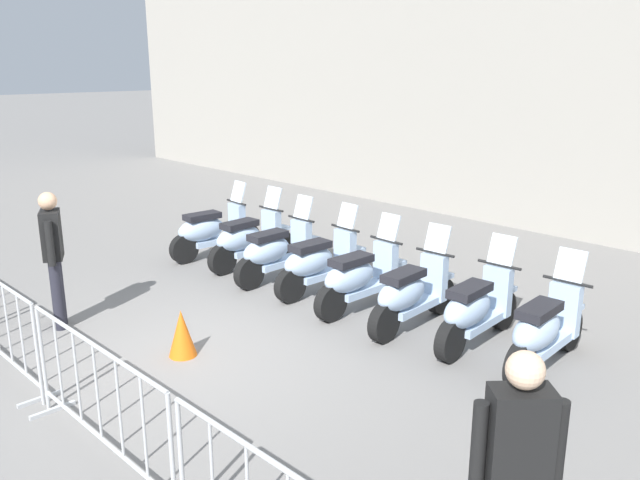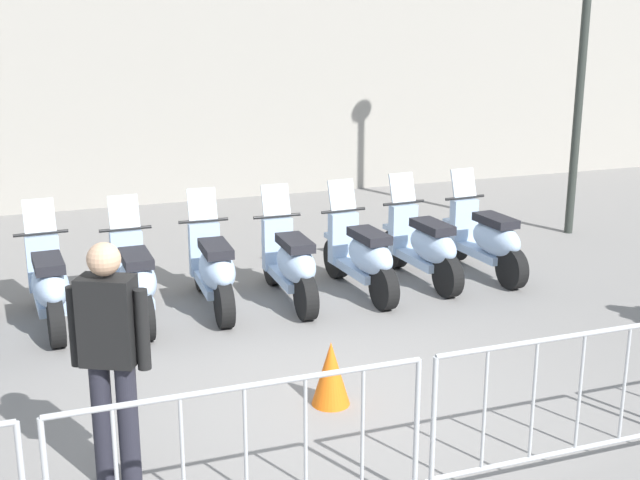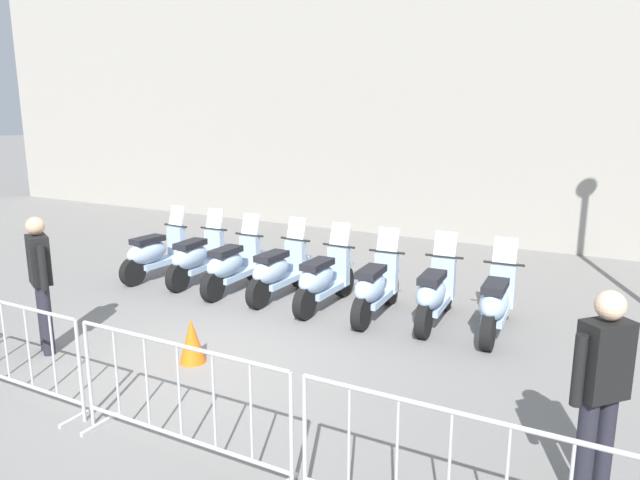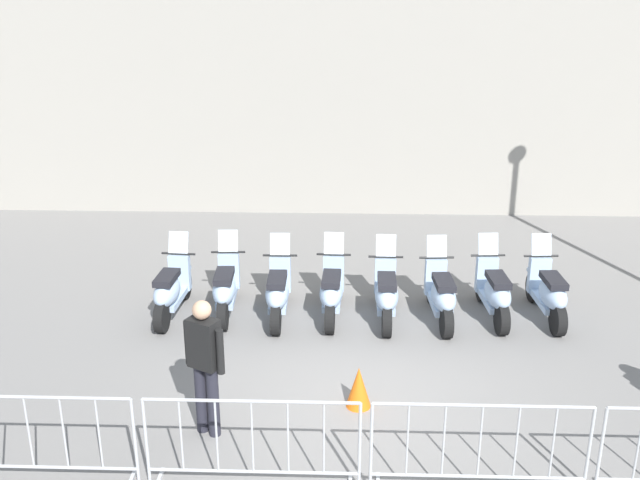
{
  "view_description": "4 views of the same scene",
  "coord_description": "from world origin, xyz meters",
  "px_view_note": "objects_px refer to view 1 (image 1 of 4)",
  "views": [
    {
      "loc": [
        6.33,
        -3.07,
        3.28
      ],
      "look_at": [
        -0.14,
        2.02,
        0.99
      ],
      "focal_mm": 36.85,
      "sensor_mm": 36.0,
      "label": 1
    },
    {
      "loc": [
        -1.64,
        -6.15,
        3.15
      ],
      "look_at": [
        0.34,
        1.83,
        0.89
      ],
      "focal_mm": 46.74,
      "sensor_mm": 36.0,
      "label": 2
    },
    {
      "loc": [
        5.02,
        -4.68,
        3.02
      ],
      "look_at": [
        0.01,
        2.6,
        1.03
      ],
      "focal_mm": 33.24,
      "sensor_mm": 36.0,
      "label": 3
    },
    {
      "loc": [
        0.62,
        -8.1,
        5.19
      ],
      "look_at": [
        -0.93,
        2.77,
        1.19
      ],
      "focal_mm": 41.17,
      "sensor_mm": 36.0,
      "label": 4
    }
  ],
  "objects_px": {
    "motorcycle_0": "(212,231)",
    "motorcycle_2": "(277,252)",
    "motorcycle_3": "(319,263)",
    "motorcycle_4": "(360,278)",
    "motorcycle_6": "(476,310)",
    "motorcycle_7": "(544,330)",
    "officer_mid_plaza": "(516,471)",
    "motorcycle_5": "(411,294)",
    "barrier_segment_3": "(98,402)",
    "officer_near_row_end": "(53,252)",
    "traffic_cone": "(182,333)",
    "motorcycle_1": "(248,240)"
  },
  "relations": [
    {
      "from": "motorcycle_6",
      "to": "motorcycle_7",
      "type": "bearing_deg",
      "value": 6.28
    },
    {
      "from": "motorcycle_5",
      "to": "motorcycle_6",
      "type": "bearing_deg",
      "value": 14.82
    },
    {
      "from": "motorcycle_0",
      "to": "officer_near_row_end",
      "type": "relative_size",
      "value": 1.0
    },
    {
      "from": "motorcycle_5",
      "to": "traffic_cone",
      "type": "xyz_separation_m",
      "value": [
        -1.05,
        -2.6,
        -0.18
      ]
    },
    {
      "from": "motorcycle_2",
      "to": "officer_near_row_end",
      "type": "bearing_deg",
      "value": -94.16
    },
    {
      "from": "officer_near_row_end",
      "to": "motorcycle_7",
      "type": "bearing_deg",
      "value": 40.0
    },
    {
      "from": "motorcycle_2",
      "to": "motorcycle_3",
      "type": "distance_m",
      "value": 0.85
    },
    {
      "from": "officer_near_row_end",
      "to": "officer_mid_plaza",
      "type": "relative_size",
      "value": 1.0
    },
    {
      "from": "motorcycle_0",
      "to": "motorcycle_5",
      "type": "distance_m",
      "value": 4.26
    },
    {
      "from": "motorcycle_5",
      "to": "motorcycle_6",
      "type": "relative_size",
      "value": 1.0
    },
    {
      "from": "motorcycle_1",
      "to": "motorcycle_4",
      "type": "relative_size",
      "value": 1.0
    },
    {
      "from": "motorcycle_3",
      "to": "motorcycle_4",
      "type": "bearing_deg",
      "value": 1.07
    },
    {
      "from": "officer_near_row_end",
      "to": "officer_mid_plaza",
      "type": "distance_m",
      "value": 6.25
    },
    {
      "from": "barrier_segment_3",
      "to": "officer_near_row_end",
      "type": "relative_size",
      "value": 1.32
    },
    {
      "from": "officer_near_row_end",
      "to": "motorcycle_2",
      "type": "bearing_deg",
      "value": 85.84
    },
    {
      "from": "motorcycle_2",
      "to": "motorcycle_4",
      "type": "height_order",
      "value": "same"
    },
    {
      "from": "motorcycle_0",
      "to": "motorcycle_3",
      "type": "relative_size",
      "value": 1.0
    },
    {
      "from": "motorcycle_7",
      "to": "officer_mid_plaza",
      "type": "relative_size",
      "value": 0.99
    },
    {
      "from": "officer_mid_plaza",
      "to": "traffic_cone",
      "type": "relative_size",
      "value": 3.15
    },
    {
      "from": "motorcycle_3",
      "to": "traffic_cone",
      "type": "distance_m",
      "value": 2.59
    },
    {
      "from": "motorcycle_6",
      "to": "motorcycle_2",
      "type": "bearing_deg",
      "value": -171.82
    },
    {
      "from": "motorcycle_3",
      "to": "barrier_segment_3",
      "type": "relative_size",
      "value": 0.76
    },
    {
      "from": "motorcycle_0",
      "to": "traffic_cone",
      "type": "bearing_deg",
      "value": -34.23
    },
    {
      "from": "motorcycle_3",
      "to": "traffic_cone",
      "type": "height_order",
      "value": "motorcycle_3"
    },
    {
      "from": "motorcycle_3",
      "to": "officer_near_row_end",
      "type": "relative_size",
      "value": 1.0
    },
    {
      "from": "motorcycle_1",
      "to": "motorcycle_2",
      "type": "xyz_separation_m",
      "value": [
        0.86,
        -0.03,
        0.0
      ]
    },
    {
      "from": "barrier_segment_3",
      "to": "officer_near_row_end",
      "type": "distance_m",
      "value": 3.21
    },
    {
      "from": "motorcycle_0",
      "to": "motorcycle_2",
      "type": "height_order",
      "value": "same"
    },
    {
      "from": "motorcycle_1",
      "to": "motorcycle_4",
      "type": "distance_m",
      "value": 2.55
    },
    {
      "from": "motorcycle_5",
      "to": "motorcycle_6",
      "type": "distance_m",
      "value": 0.86
    },
    {
      "from": "motorcycle_5",
      "to": "motorcycle_7",
      "type": "bearing_deg",
      "value": 10.58
    },
    {
      "from": "motorcycle_6",
      "to": "motorcycle_3",
      "type": "bearing_deg",
      "value": -172.73
    },
    {
      "from": "motorcycle_2",
      "to": "officer_mid_plaza",
      "type": "xyz_separation_m",
      "value": [
        5.97,
        -2.43,
        0.53
      ]
    },
    {
      "from": "officer_mid_plaza",
      "to": "motorcycle_1",
      "type": "bearing_deg",
      "value": 160.2
    },
    {
      "from": "motorcycle_1",
      "to": "barrier_segment_3",
      "type": "distance_m",
      "value": 5.34
    },
    {
      "from": "motorcycle_4",
      "to": "motorcycle_5",
      "type": "distance_m",
      "value": 0.86
    },
    {
      "from": "motorcycle_7",
      "to": "barrier_segment_3",
      "type": "height_order",
      "value": "motorcycle_7"
    },
    {
      "from": "officer_near_row_end",
      "to": "traffic_cone",
      "type": "bearing_deg",
      "value": 25.5
    },
    {
      "from": "motorcycle_1",
      "to": "motorcycle_5",
      "type": "height_order",
      "value": "same"
    },
    {
      "from": "motorcycle_3",
      "to": "motorcycle_5",
      "type": "distance_m",
      "value": 1.71
    },
    {
      "from": "motorcycle_0",
      "to": "motorcycle_7",
      "type": "height_order",
      "value": "same"
    },
    {
      "from": "officer_mid_plaza",
      "to": "motorcycle_5",
      "type": "bearing_deg",
      "value": 141.89
    },
    {
      "from": "motorcycle_0",
      "to": "motorcycle_2",
      "type": "relative_size",
      "value": 1.0
    },
    {
      "from": "motorcycle_1",
      "to": "motorcycle_3",
      "type": "distance_m",
      "value": 1.7
    },
    {
      "from": "motorcycle_1",
      "to": "motorcycle_3",
      "type": "xyz_separation_m",
      "value": [
        1.69,
        0.13,
        0.0
      ]
    },
    {
      "from": "motorcycle_6",
      "to": "traffic_cone",
      "type": "height_order",
      "value": "motorcycle_6"
    },
    {
      "from": "motorcycle_1",
      "to": "barrier_segment_3",
      "type": "relative_size",
      "value": 0.76
    },
    {
      "from": "officer_mid_plaza",
      "to": "motorcycle_2",
      "type": "bearing_deg",
      "value": 157.89
    },
    {
      "from": "motorcycle_2",
      "to": "motorcycle_6",
      "type": "xyz_separation_m",
      "value": [
        3.37,
        0.48,
        0.0
      ]
    },
    {
      "from": "motorcycle_5",
      "to": "motorcycle_6",
      "type": "height_order",
      "value": "same"
    }
  ]
}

